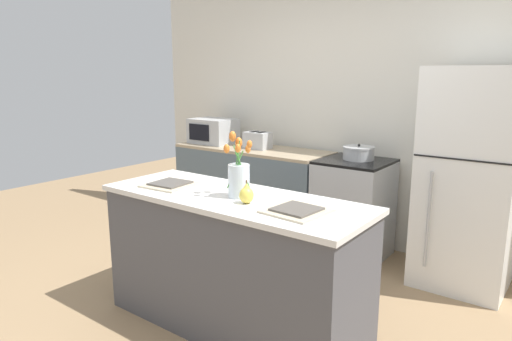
% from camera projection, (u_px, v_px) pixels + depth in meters
% --- Properties ---
extents(ground_plane, '(10.00, 10.00, 0.00)m').
position_uv_depth(ground_plane, '(234.00, 326.00, 3.07)').
color(ground_plane, '#997A56').
extents(back_wall, '(5.20, 0.08, 2.70)m').
position_uv_depth(back_wall, '(366.00, 107.00, 4.35)').
color(back_wall, silver).
rests_on(back_wall, ground_plane).
extents(kitchen_island, '(1.80, 0.66, 0.91)m').
position_uv_depth(kitchen_island, '(233.00, 262.00, 2.98)').
color(kitchen_island, '#4C4C51').
rests_on(kitchen_island, ground_plane).
extents(back_counter, '(1.68, 0.60, 0.90)m').
position_uv_depth(back_counter, '(253.00, 190.00, 4.85)').
color(back_counter, slate).
rests_on(back_counter, ground_plane).
extents(stove_range, '(0.60, 0.61, 0.90)m').
position_uv_depth(stove_range, '(353.00, 209.00, 4.17)').
color(stove_range, '#B2B5B7').
rests_on(stove_range, ground_plane).
extents(refrigerator, '(0.68, 0.67, 1.72)m').
position_uv_depth(refrigerator, '(469.00, 180.00, 3.53)').
color(refrigerator, white).
rests_on(refrigerator, ground_plane).
extents(flower_vase, '(0.17, 0.15, 0.41)m').
position_uv_depth(flower_vase, '(239.00, 176.00, 2.82)').
color(flower_vase, silver).
rests_on(flower_vase, kitchen_island).
extents(pear_figurine, '(0.09, 0.09, 0.14)m').
position_uv_depth(pear_figurine, '(247.00, 194.00, 2.70)').
color(pear_figurine, '#E5CC4C').
rests_on(pear_figurine, kitchen_island).
extents(plate_setting_left, '(0.34, 0.34, 0.02)m').
position_uv_depth(plate_setting_left, '(170.00, 184.00, 3.14)').
color(plate_setting_left, beige).
rests_on(plate_setting_left, kitchen_island).
extents(plate_setting_right, '(0.34, 0.34, 0.02)m').
position_uv_depth(plate_setting_right, '(297.00, 210.00, 2.54)').
color(plate_setting_right, beige).
rests_on(plate_setting_right, kitchen_island).
extents(toaster, '(0.28, 0.18, 0.17)m').
position_uv_depth(toaster, '(258.00, 140.00, 4.69)').
color(toaster, '#B7BABC').
rests_on(toaster, back_counter).
extents(cooking_pot, '(0.29, 0.29, 0.14)m').
position_uv_depth(cooking_pot, '(359.00, 153.00, 4.10)').
color(cooking_pot, '#B2B5B7').
rests_on(cooking_pot, stove_range).
extents(microwave, '(0.48, 0.37, 0.27)m').
position_uv_depth(microwave, '(213.00, 131.00, 5.05)').
color(microwave, '#B7BABC').
rests_on(microwave, back_counter).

